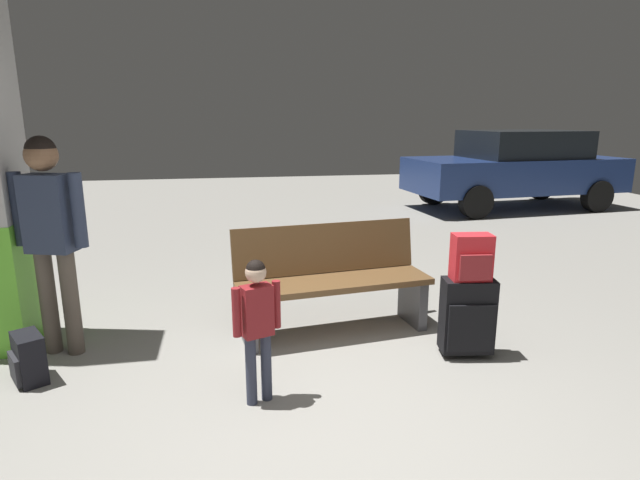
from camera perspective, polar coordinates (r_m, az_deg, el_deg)
The scene contains 8 objects.
ground_plane at distance 6.68m, azimuth -6.01°, elevation -2.23°, with size 18.00×18.00×0.10m, color gray.
bench at distance 4.26m, azimuth 1.32°, elevation -4.49°, with size 1.65×0.72×0.89m.
suitcase at distance 3.99m, azimuth 16.16°, elevation -8.16°, with size 0.41×0.28×0.60m.
backpack_bright at distance 3.85m, azimuth 16.61°, elevation -1.93°, with size 0.30×0.22×0.34m.
child at distance 3.18m, azimuth -7.09°, elevation -8.49°, with size 0.30×0.18×0.94m.
adult at distance 4.19m, azimuth -27.98°, elevation 1.64°, with size 0.54×0.29×1.64m.
backpack_dark_floor at distance 4.07m, azimuth -29.83°, elevation -11.44°, with size 0.29×0.32×0.34m.
parked_car_side at distance 10.80m, azimuth 21.06°, elevation 7.61°, with size 4.23×2.06×1.51m.
Camera 1 is at (-0.48, -2.42, 1.76)m, focal length 28.61 mm.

